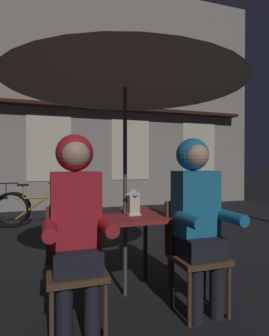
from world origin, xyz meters
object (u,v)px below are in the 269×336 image
Objects in this scene: cafe_table at (125,225)px; person_right_hooded at (197,206)px; book at (110,211)px; person_left_hooded at (76,213)px; chair_right at (193,248)px; lantern at (133,201)px; chair_left at (75,261)px; bicycle_third at (39,208)px; patio_umbrella at (125,66)px.

cafe_table is 0.53× the size of person_right_hooded.
person_left_hooded is at bearing -112.49° from book.
chair_right is at bearing -37.55° from cafe_table.
chair_right is at bearing 90.00° from person_right_hooded.
person_left_hooded is (-0.53, -0.34, -0.01)m from lantern.
chair_left is 0.36m from person_left_hooded.
chair_right reaches higher than cafe_table.
lantern reaches higher than bicycle_third.
book is (-0.11, 0.12, 0.11)m from cafe_table.
chair_right is 0.52× the size of bicycle_third.
cafe_table is 3.70× the size of book.
lantern is (0.05, -0.08, 0.22)m from cafe_table.
bicycle_third is 8.40× the size of book.
person_left_hooded is 3.67m from bicycle_third.
person_right_hooded is (0.96, 0.00, 0.00)m from person_left_hooded.
patio_umbrella is 1.68m from chair_left.
person_right_hooded is at bearing -3.39° from chair_left.
bicycle_third is at bearing 103.86° from cafe_table.
person_right_hooded reaches higher than book.
patio_umbrella reaches higher than cafe_table.
patio_umbrella is at bearing -34.22° from book.
chair_right is at bearing -33.85° from lantern.
chair_left is at bearing -142.45° from cafe_table.
chair_left reaches higher than bicycle_third.
chair_left is (-0.48, -0.37, -0.15)m from cafe_table.
person_left_hooded reaches higher than cafe_table.
person_left_hooded is 0.96m from person_right_hooded.
lantern is 0.27× the size of chair_right.
patio_umbrella reaches higher than bicycle_third.
chair_left is 0.62× the size of person_right_hooded.
chair_left is at bearing 90.00° from person_left_hooded.
chair_right is (0.48, -0.37, -0.15)m from cafe_table.
cafe_table is 0.67m from person_right_hooded.
book is (-0.59, 0.49, 0.26)m from chair_right.
bicycle_third is at bearing 94.86° from person_left_hooded.
lantern is at bearing 146.15° from chair_right.
bicycle_third is at bearing 94.94° from chair_left.
book is (-0.17, 0.20, -0.11)m from lantern.
patio_umbrella is 1.65× the size of person_right_hooded.
lantern is at bearing 141.22° from person_right_hooded.
person_left_hooded is 7.00× the size of book.
lantern is at bearing 28.34° from chair_left.
person_right_hooded is 0.83× the size of bicycle_third.
patio_umbrella reaches higher than book.
person_left_hooded is 1.00× the size of person_right_hooded.
person_left_hooded and person_right_hooded have the same top height.
person_right_hooded reaches higher than cafe_table.
chair_right is 1.03m from person_left_hooded.
person_right_hooded is (0.96, -0.06, 0.36)m from chair_left.
chair_left is (-0.53, -0.29, -0.37)m from lantern.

